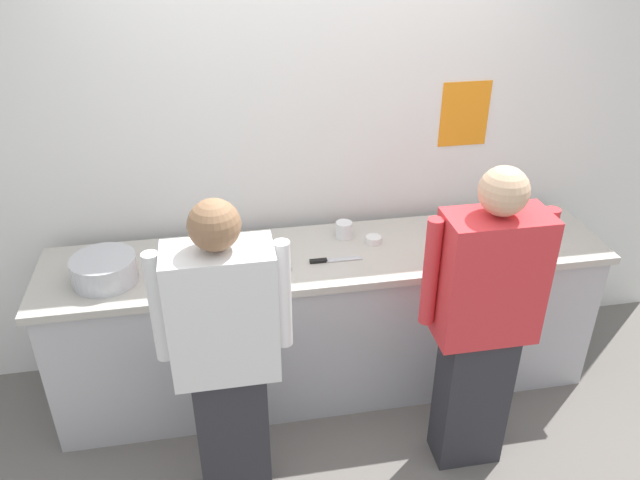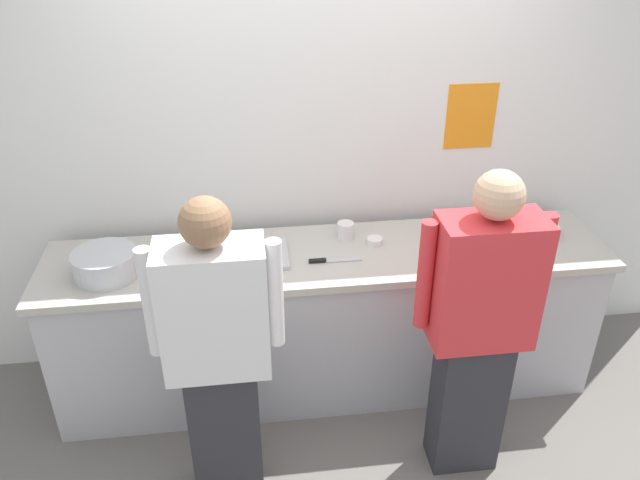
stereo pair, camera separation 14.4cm
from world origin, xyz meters
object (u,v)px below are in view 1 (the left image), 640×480
at_px(mixing_bowl_steel, 104,270).
at_px(squeeze_bottle_primary, 166,264).
at_px(deli_cup, 344,230).
at_px(ramekin_orange_sauce, 469,254).
at_px(chefs_knife, 331,260).
at_px(plate_stack_front, 482,228).
at_px(sheet_tray, 239,259).
at_px(plate_stack_rear, 531,224).
at_px(chef_center, 483,320).
at_px(ramekin_green_sauce, 373,239).
at_px(chef_near_left, 227,356).

distance_m(mixing_bowl_steel, squeeze_bottle_primary, 0.31).
distance_m(squeeze_bottle_primary, deli_cup, 0.98).
xyz_separation_m(ramekin_orange_sauce, chefs_knife, (-0.71, 0.09, -0.01)).
xyz_separation_m(plate_stack_front, sheet_tray, (-1.35, -0.04, -0.03)).
height_order(plate_stack_rear, squeeze_bottle_primary, squeeze_bottle_primary).
bearing_deg(chef_center, squeeze_bottle_primary, 159.35).
relative_size(plate_stack_rear, ramekin_green_sauce, 2.73).
height_order(mixing_bowl_steel, ramekin_green_sauce, mixing_bowl_steel).
relative_size(chef_near_left, chef_center, 0.98).
distance_m(mixing_bowl_steel, deli_cup, 1.26).
xyz_separation_m(chef_near_left, chef_center, (1.17, 0.02, 0.02)).
relative_size(chef_center, squeeze_bottle_primary, 8.05).
xyz_separation_m(chef_center, plate_stack_front, (0.28, 0.70, 0.08)).
distance_m(ramekin_orange_sauce, chefs_knife, 0.72).
relative_size(plate_stack_rear, ramekin_orange_sauce, 2.49).
bearing_deg(mixing_bowl_steel, ramekin_orange_sauce, -3.21).
xyz_separation_m(sheet_tray, ramekin_green_sauce, (0.73, 0.06, 0.01)).
distance_m(ramekin_green_sauce, chefs_knife, 0.30).
relative_size(chef_center, sheet_tray, 3.14).
xyz_separation_m(plate_stack_rear, deli_cup, (-1.05, 0.11, 0.01)).
relative_size(plate_stack_rear, squeeze_bottle_primary, 1.16).
distance_m(chef_center, mixing_bowl_steel, 1.82).
bearing_deg(ramekin_green_sauce, ramekin_orange_sauce, -27.76).
relative_size(squeeze_bottle_primary, chefs_knife, 0.73).
distance_m(deli_cup, chefs_knife, 0.27).
bearing_deg(deli_cup, chefs_knife, -116.20).
relative_size(squeeze_bottle_primary, ramekin_green_sauce, 2.36).
relative_size(chef_center, deli_cup, 17.61).
bearing_deg(chef_near_left, ramekin_orange_sauce, 21.31).
xyz_separation_m(chef_near_left, sheet_tray, (0.10, 0.68, 0.07)).
xyz_separation_m(chef_center, plate_stack_rear, (0.57, 0.70, 0.07)).
bearing_deg(plate_stack_rear, ramekin_green_sauce, 178.88).
bearing_deg(chefs_knife, squeeze_bottle_primary, -177.41).
xyz_separation_m(ramekin_green_sauce, deli_cup, (-0.15, 0.09, 0.03)).
bearing_deg(squeeze_bottle_primary, ramekin_green_sauce, 9.68).
bearing_deg(plate_stack_front, squeeze_bottle_primary, -174.39).
bearing_deg(deli_cup, plate_stack_front, -8.00).
bearing_deg(squeeze_bottle_primary, mixing_bowl_steel, 170.40).
distance_m(chef_near_left, sheet_tray, 0.69).
bearing_deg(chef_center, ramekin_green_sauce, 114.83).
distance_m(mixing_bowl_steel, sheet_tray, 0.66).
bearing_deg(chef_near_left, squeeze_bottle_primary, 114.36).
relative_size(mixing_bowl_steel, squeeze_bottle_primary, 1.58).
bearing_deg(deli_cup, mixing_bowl_steel, -169.85).
distance_m(plate_stack_rear, sheet_tray, 1.64).
height_order(chef_center, mixing_bowl_steel, chef_center).
relative_size(chef_near_left, sheet_tray, 3.07).
bearing_deg(chef_center, mixing_bowl_steel, 161.19).
height_order(mixing_bowl_steel, ramekin_orange_sauce, mixing_bowl_steel).
xyz_separation_m(plate_stack_rear, ramekin_orange_sauce, (-0.46, -0.22, -0.02)).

